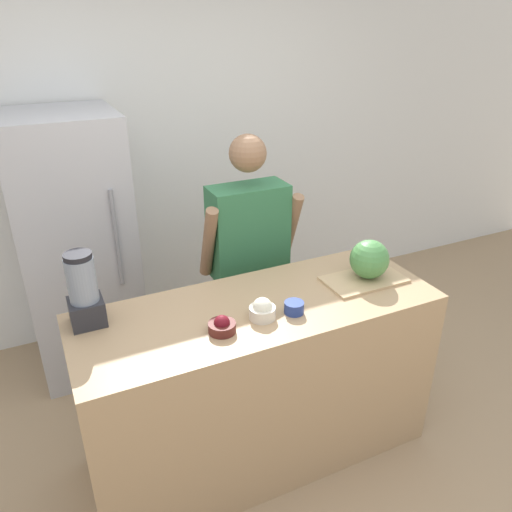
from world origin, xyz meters
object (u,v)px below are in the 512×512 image
Objects in this scene: bowl_cream at (262,310)px; blender at (84,292)px; bowl_cherries at (222,326)px; watermelon at (369,259)px; refrigerator at (77,248)px; person at (249,266)px; bowl_small_blue at (294,308)px.

bowl_cream is 0.35× the size of blender.
blender is at bearing 157.59° from bowl_cream.
bowl_cream is at bearing 6.21° from bowl_cherries.
refrigerator is at bearing 136.18° from watermelon.
bowl_cream is 0.80m from blender.
person reaches higher than bowl_small_blue.
refrigerator is at bearing 115.53° from bowl_cream.
blender is at bearing -94.06° from refrigerator.
bowl_cherries is 0.36m from bowl_small_blue.
refrigerator is 18.36× the size of bowl_small_blue.
bowl_small_blue is (0.15, -0.02, -0.01)m from bowl_cream.
bowl_small_blue is at bearing -20.12° from blender.
bowl_cherries is at bearing -122.28° from person.
watermelon is 0.89m from bowl_cherries.
refrigerator is at bearing 107.74° from bowl_cherries.
blender is (-0.89, 0.32, 0.13)m from bowl_small_blue.
person is 17.46× the size of bowl_small_blue.
refrigerator reaches higher than bowl_small_blue.
bowl_cherries is at bearing -172.04° from watermelon.
refrigerator is 8.33× the size of watermelon.
bowl_cream is (0.65, -1.37, 0.13)m from refrigerator.
refrigerator is 13.81× the size of bowl_cherries.
person is 0.76m from bowl_small_blue.
bowl_cream is at bearing -64.47° from refrigerator.
person is 0.89m from bowl_cherries.
watermelon is (1.32, -1.27, 0.20)m from refrigerator.
blender is at bearing 148.16° from bowl_cherries.
bowl_small_blue is (0.81, -1.39, 0.12)m from refrigerator.
refrigerator reaches higher than bowl_cream.
bowl_cherries is 0.35× the size of blender.
bowl_cherries is at bearing -31.84° from blender.
blender is at bearing -157.12° from person.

